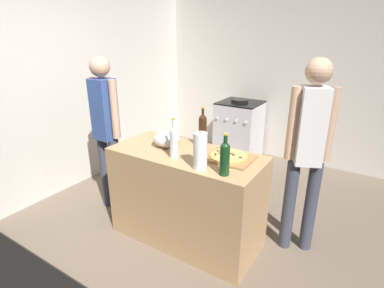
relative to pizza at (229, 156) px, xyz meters
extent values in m
cube|color=#6B5B4C|center=(-0.47, 0.86, -0.94)|extent=(4.16, 3.77, 0.02)
cube|color=beige|center=(-0.47, 2.49, 0.37)|extent=(4.16, 0.10, 2.60)
cube|color=beige|center=(-2.30, 0.86, 0.37)|extent=(0.10, 3.77, 2.60)
cube|color=tan|center=(-0.39, -0.07, -0.48)|extent=(1.39, 0.64, 0.90)
cube|color=#9E7247|center=(0.00, 0.00, -0.02)|extent=(0.40, 0.32, 0.02)
cylinder|color=tan|center=(0.00, 0.00, 0.00)|extent=(0.32, 0.32, 0.02)
cylinder|color=#EAC660|center=(0.00, 0.00, 0.01)|extent=(0.29, 0.29, 0.00)
cylinder|color=brown|center=(0.01, 0.03, 0.01)|extent=(0.03, 0.03, 0.01)
cylinder|color=brown|center=(-0.03, -0.08, 0.01)|extent=(0.03, 0.03, 0.01)
cylinder|color=brown|center=(-0.09, -0.08, 0.01)|extent=(0.02, 0.02, 0.01)
cylinder|color=brown|center=(-0.10, -0.05, 0.01)|extent=(0.02, 0.02, 0.01)
cylinder|color=brown|center=(-0.11, 0.02, 0.01)|extent=(0.03, 0.03, 0.01)
cylinder|color=brown|center=(-0.08, -0.02, 0.01)|extent=(0.02, 0.02, 0.01)
cylinder|color=brown|center=(-0.04, 0.00, 0.01)|extent=(0.02, 0.02, 0.01)
cylinder|color=brown|center=(-0.02, -0.05, 0.01)|extent=(0.04, 0.04, 0.01)
cylinder|color=brown|center=(0.04, 0.01, 0.01)|extent=(0.03, 0.03, 0.01)
cylinder|color=brown|center=(0.11, -0.01, 0.01)|extent=(0.03, 0.03, 0.01)
cylinder|color=#B2B2B7|center=(-0.63, -0.03, -0.03)|extent=(0.10, 0.10, 0.01)
ellipsoid|color=silver|center=(-0.63, -0.03, 0.05)|extent=(0.25, 0.25, 0.15)
cylinder|color=white|center=(-0.11, -0.29, 0.12)|extent=(0.11, 0.11, 0.30)
cylinder|color=#997551|center=(-0.11, -0.29, 0.12)|extent=(0.03, 0.03, 0.30)
cylinder|color=silver|center=(-0.41, -0.21, 0.09)|extent=(0.07, 0.07, 0.23)
sphere|color=silver|center=(-0.41, -0.21, 0.20)|extent=(0.07, 0.07, 0.07)
cylinder|color=silver|center=(-0.41, -0.21, 0.26)|extent=(0.03, 0.03, 0.08)
cylinder|color=gold|center=(-0.41, -0.21, 0.31)|extent=(0.03, 0.03, 0.01)
cylinder|color=#143819|center=(0.10, -0.28, 0.08)|extent=(0.08, 0.08, 0.22)
sphere|color=#143819|center=(0.10, -0.28, 0.19)|extent=(0.08, 0.08, 0.08)
cylinder|color=#143819|center=(0.10, -0.28, 0.25)|extent=(0.03, 0.03, 0.07)
cylinder|color=gold|center=(0.10, -0.28, 0.29)|extent=(0.03, 0.03, 0.01)
cylinder|color=#331E0F|center=(-0.33, 0.12, 0.11)|extent=(0.07, 0.07, 0.27)
sphere|color=#331E0F|center=(-0.33, 0.12, 0.24)|extent=(0.07, 0.07, 0.07)
cylinder|color=#331E0F|center=(-0.33, 0.12, 0.30)|extent=(0.02, 0.02, 0.08)
cylinder|color=gold|center=(-0.33, 0.12, 0.35)|extent=(0.02, 0.02, 0.01)
cube|color=#B7B7BC|center=(-0.82, 2.09, -0.49)|extent=(0.62, 0.60, 0.89)
cube|color=black|center=(-0.82, 2.09, -0.03)|extent=(0.62, 0.60, 0.02)
cylinder|color=silver|center=(-1.05, 1.78, -0.24)|extent=(0.04, 0.02, 0.04)
cylinder|color=silver|center=(-0.89, 1.78, -0.24)|extent=(0.04, 0.02, 0.04)
cylinder|color=silver|center=(-0.74, 1.78, -0.24)|extent=(0.04, 0.02, 0.04)
cylinder|color=silver|center=(-0.58, 1.78, -0.24)|extent=(0.04, 0.02, 0.04)
cylinder|color=black|center=(-0.83, 2.10, 0.00)|extent=(0.26, 0.26, 0.04)
cylinder|color=#383D4C|center=(-1.50, -0.06, -0.51)|extent=(0.11, 0.11, 0.84)
cylinder|color=#383D4C|center=(-1.32, -0.06, -0.51)|extent=(0.11, 0.11, 0.84)
cube|color=#334C8C|center=(-1.41, -0.06, 0.23)|extent=(0.22, 0.20, 0.63)
cylinder|color=tan|center=(-1.56, -0.06, 0.24)|extent=(0.08, 0.08, 0.60)
cylinder|color=tan|center=(-1.26, -0.06, 0.24)|extent=(0.08, 0.08, 0.60)
sphere|color=tan|center=(-1.41, -0.06, 0.66)|extent=(0.20, 0.20, 0.20)
cylinder|color=#383D4C|center=(0.64, 0.40, -0.50)|extent=(0.11, 0.11, 0.86)
cylinder|color=#383D4C|center=(0.47, 0.32, -0.50)|extent=(0.11, 0.11, 0.86)
cube|color=silver|center=(0.55, 0.36, 0.26)|extent=(0.27, 0.27, 0.65)
cylinder|color=tan|center=(0.69, 0.42, 0.27)|extent=(0.08, 0.08, 0.62)
cylinder|color=tan|center=(0.42, 0.30, 0.27)|extent=(0.08, 0.08, 0.62)
sphere|color=tan|center=(0.55, 0.36, 0.70)|extent=(0.21, 0.21, 0.21)
camera|label=1|loc=(1.00, -2.15, 0.98)|focal=28.19mm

